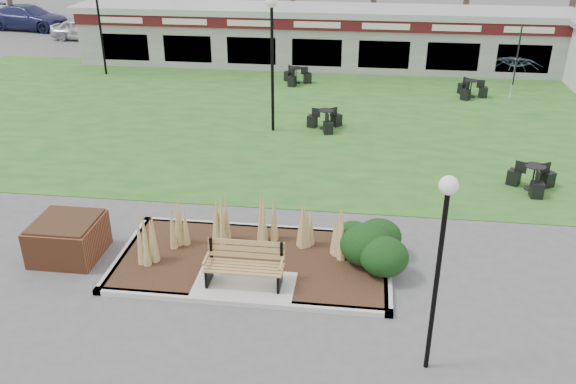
# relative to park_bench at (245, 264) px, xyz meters

# --- Properties ---
(ground) EXTENTS (100.00, 100.00, 0.00)m
(ground) POSITION_rel_park_bench_xyz_m (0.00, -0.25, -0.59)
(ground) COLOR #515154
(ground) RESTS_ON ground
(lawn) EXTENTS (34.00, 16.00, 0.02)m
(lawn) POSITION_rel_park_bench_xyz_m (0.00, 11.75, -0.58)
(lawn) COLOR #215F1E
(lawn) RESTS_ON ground
(planting_bed) EXTENTS (6.75, 3.40, 1.27)m
(planting_bed) POSITION_rel_park_bench_xyz_m (1.27, 1.10, -0.22)
(planting_bed) COLOR #311E13
(planting_bed) RESTS_ON ground
(park_bench) EXTENTS (1.70, 0.66, 0.93)m
(park_bench) POSITION_rel_park_bench_xyz_m (0.00, 0.00, 0.00)
(park_bench) COLOR #A68B4B
(park_bench) RESTS_ON ground
(brick_planter) EXTENTS (1.50, 1.50, 0.95)m
(brick_planter) POSITION_rel_park_bench_xyz_m (-4.40, 0.75, -0.11)
(brick_planter) COLOR brown
(brick_planter) RESTS_ON ground
(food_pavilion) EXTENTS (24.60, 3.40, 2.90)m
(food_pavilion) POSITION_rel_park_bench_xyz_m (0.00, 19.71, 0.89)
(food_pavilion) COLOR gray
(food_pavilion) RESTS_ON ground
(lamp_post_near_right) EXTENTS (0.32, 0.32, 3.82)m
(lamp_post_near_right) POSITION_rel_park_bench_xyz_m (3.75, -2.08, 2.20)
(lamp_post_near_right) COLOR black
(lamp_post_near_right) RESTS_ON ground
(lamp_post_mid_right) EXTENTS (0.40, 0.40, 4.78)m
(lamp_post_mid_right) POSITION_rel_park_bench_xyz_m (-0.88, 9.94, 2.90)
(lamp_post_mid_right) COLOR black
(lamp_post_mid_right) RESTS_ON ground
(lamp_post_far_left) EXTENTS (0.39, 0.39, 4.70)m
(lamp_post_far_left) POSITION_rel_park_bench_xyz_m (-10.09, 16.75, 2.84)
(lamp_post_far_left) COLOR black
(lamp_post_far_left) RESTS_ON ground
(bistro_set_a) EXTENTS (1.31, 1.30, 0.72)m
(bistro_set_a) POSITION_rel_park_bench_xyz_m (1.02, 10.35, -0.33)
(bistro_set_a) COLOR black
(bistro_set_a) RESTS_ON ground
(bistro_set_b) EXTENTS (1.34, 1.31, 0.73)m
(bistro_set_b) POSITION_rel_park_bench_xyz_m (-0.77, 16.28, -0.33)
(bistro_set_b) COLOR black
(bistro_set_b) RESTS_ON ground
(bistro_set_c) EXTENTS (1.18, 1.36, 0.72)m
(bistro_set_c) POSITION_rel_park_bench_xyz_m (6.88, 15.14, -0.33)
(bistro_set_c) COLOR black
(bistro_set_c) RESTS_ON ground
(bistro_set_d) EXTENTS (1.41, 1.23, 0.75)m
(bistro_set_d) POSITION_rel_park_bench_xyz_m (7.38, 5.94, -0.32)
(bistro_set_d) COLOR black
(bistro_set_d) RESTS_ON ground
(patio_umbrella) EXTENTS (2.30, 2.32, 2.35)m
(patio_umbrella) POSITION_rel_park_bench_xyz_m (8.00, 12.75, 0.90)
(patio_umbrella) COLOR black
(patio_umbrella) RESTS_ON ground
(car_silver) EXTENTS (3.69, 1.67, 1.23)m
(car_silver) POSITION_rel_park_bench_xyz_m (-14.62, 24.17, 0.03)
(car_silver) COLOR silver
(car_silver) RESTS_ON ground
(car_black) EXTENTS (4.83, 2.57, 1.51)m
(car_black) POSITION_rel_park_bench_xyz_m (-11.30, 26.75, 0.17)
(car_black) COLOR black
(car_black) RESTS_ON ground
(car_blue) EXTENTS (5.59, 2.92, 1.55)m
(car_blue) POSITION_rel_park_bench_xyz_m (-19.32, 26.75, 0.19)
(car_blue) COLOR navy
(car_blue) RESTS_ON ground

